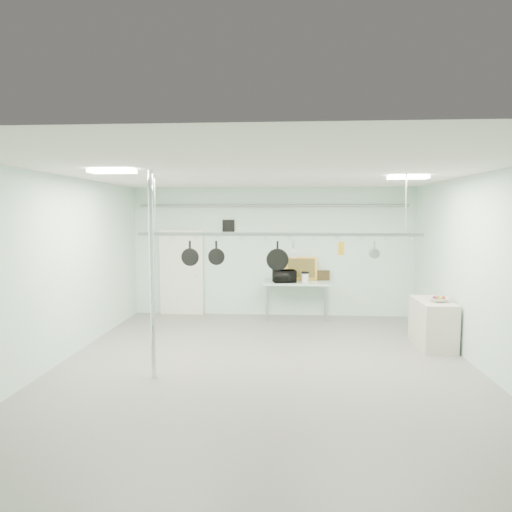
# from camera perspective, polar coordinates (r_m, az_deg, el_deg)

# --- Properties ---
(floor) EXTENTS (8.00, 8.00, 0.00)m
(floor) POSITION_cam_1_polar(r_m,az_deg,el_deg) (7.81, 1.14, -13.71)
(floor) COLOR gray
(floor) RESTS_ON ground
(ceiling) EXTENTS (7.00, 8.00, 0.02)m
(ceiling) POSITION_cam_1_polar(r_m,az_deg,el_deg) (7.42, 1.18, 10.31)
(ceiling) COLOR silver
(ceiling) RESTS_ON back_wall
(back_wall) EXTENTS (7.00, 0.02, 3.20)m
(back_wall) POSITION_cam_1_polar(r_m,az_deg,el_deg) (11.41, 2.06, 0.52)
(back_wall) COLOR silver
(back_wall) RESTS_ON floor
(right_wall) EXTENTS (0.02, 8.00, 3.20)m
(right_wall) POSITION_cam_1_polar(r_m,az_deg,el_deg) (8.08, 26.74, -1.97)
(right_wall) COLOR silver
(right_wall) RESTS_ON floor
(door) EXTENTS (1.10, 0.10, 2.20)m
(door) POSITION_cam_1_polar(r_m,az_deg,el_deg) (11.71, -9.28, -2.12)
(door) COLOR silver
(door) RESTS_ON floor
(wall_vent) EXTENTS (0.30, 0.04, 0.30)m
(wall_vent) POSITION_cam_1_polar(r_m,az_deg,el_deg) (11.44, -3.46, 3.79)
(wall_vent) COLOR black
(wall_vent) RESTS_ON back_wall
(conduit_pipe) EXTENTS (6.60, 0.07, 0.07)m
(conduit_pipe) POSITION_cam_1_polar(r_m,az_deg,el_deg) (11.29, 2.07, 6.32)
(conduit_pipe) COLOR gray
(conduit_pipe) RESTS_ON back_wall
(chrome_pole) EXTENTS (0.08, 0.08, 3.20)m
(chrome_pole) POSITION_cam_1_polar(r_m,az_deg,el_deg) (7.14, -12.84, -2.42)
(chrome_pole) COLOR silver
(chrome_pole) RESTS_ON floor
(prep_table) EXTENTS (1.60, 0.70, 0.91)m
(prep_table) POSITION_cam_1_polar(r_m,az_deg,el_deg) (11.11, 5.09, -3.61)
(prep_table) COLOR silver
(prep_table) RESTS_ON floor
(side_cabinet) EXTENTS (0.60, 1.20, 0.90)m
(side_cabinet) POSITION_cam_1_polar(r_m,az_deg,el_deg) (9.45, 21.20, -7.87)
(side_cabinet) COLOR beige
(side_cabinet) RESTS_ON floor
(pot_rack) EXTENTS (4.80, 0.06, 1.00)m
(pot_rack) POSITION_cam_1_polar(r_m,az_deg,el_deg) (7.69, 2.76, 2.96)
(pot_rack) COLOR #B7B7BC
(pot_rack) RESTS_ON ceiling
(light_panel_left) EXTENTS (0.65, 0.30, 0.05)m
(light_panel_left) POSITION_cam_1_polar(r_m,az_deg,el_deg) (7.08, -17.52, 10.07)
(light_panel_left) COLOR white
(light_panel_left) RESTS_ON ceiling
(light_panel_right) EXTENTS (0.65, 0.30, 0.05)m
(light_panel_right) POSITION_cam_1_polar(r_m,az_deg,el_deg) (8.27, 18.47, 9.31)
(light_panel_right) COLOR white
(light_panel_right) RESTS_ON ceiling
(microwave) EXTENTS (0.60, 0.47, 0.29)m
(microwave) POSITION_cam_1_polar(r_m,az_deg,el_deg) (10.98, 3.57, -2.54)
(microwave) COLOR black
(microwave) RESTS_ON prep_table
(coffee_canister) EXTENTS (0.18, 0.18, 0.22)m
(coffee_canister) POSITION_cam_1_polar(r_m,az_deg,el_deg) (10.97, 6.16, -2.76)
(coffee_canister) COLOR silver
(coffee_canister) RESTS_ON prep_table
(painting_large) EXTENTS (0.78, 0.14, 0.58)m
(painting_large) POSITION_cam_1_polar(r_m,az_deg,el_deg) (11.36, 5.69, -1.57)
(painting_large) COLOR gold
(painting_large) RESTS_ON prep_table
(painting_small) EXTENTS (0.30, 0.08, 0.25)m
(painting_small) POSITION_cam_1_polar(r_m,az_deg,el_deg) (11.42, 8.44, -2.40)
(painting_small) COLOR #362813
(painting_small) RESTS_ON prep_table
(fruit_bowl) EXTENTS (0.39, 0.39, 0.08)m
(fruit_bowl) POSITION_cam_1_polar(r_m,az_deg,el_deg) (9.22, 21.88, -5.09)
(fruit_bowl) COLOR silver
(fruit_bowl) RESTS_ON side_cabinet
(skillet_left) EXTENTS (0.31, 0.07, 0.41)m
(skillet_left) POSITION_cam_1_polar(r_m,az_deg,el_deg) (7.88, -8.25, 0.41)
(skillet_left) COLOR black
(skillet_left) RESTS_ON pot_rack
(skillet_mid) EXTENTS (0.29, 0.07, 0.41)m
(skillet_mid) POSITION_cam_1_polar(r_m,az_deg,el_deg) (7.80, -4.99, 0.42)
(skillet_mid) COLOR black
(skillet_mid) RESTS_ON pot_rack
(skillet_right) EXTENTS (0.37, 0.06, 0.50)m
(skillet_right) POSITION_cam_1_polar(r_m,az_deg,el_deg) (7.71, 2.70, 0.04)
(skillet_right) COLOR black
(skillet_right) RESTS_ON pot_rack
(whisk) EXTENTS (0.19, 0.19, 0.31)m
(whisk) POSITION_cam_1_polar(r_m,az_deg,el_deg) (7.70, 4.68, 0.71)
(whisk) COLOR silver
(whisk) RESTS_ON pot_rack
(grater) EXTENTS (0.10, 0.04, 0.24)m
(grater) POSITION_cam_1_polar(r_m,az_deg,el_deg) (7.75, 10.61, 0.94)
(grater) COLOR gold
(grater) RESTS_ON pot_rack
(saucepan) EXTENTS (0.17, 0.10, 0.29)m
(saucepan) POSITION_cam_1_polar(r_m,az_deg,el_deg) (7.84, 14.59, 0.73)
(saucepan) COLOR #B7B6BB
(saucepan) RESTS_ON pot_rack
(fruit_cluster) EXTENTS (0.24, 0.24, 0.09)m
(fruit_cluster) POSITION_cam_1_polar(r_m,az_deg,el_deg) (9.22, 21.89, -4.84)
(fruit_cluster) COLOR #9C230E
(fruit_cluster) RESTS_ON fruit_bowl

